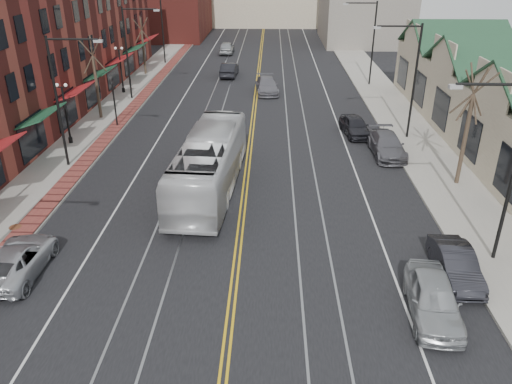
# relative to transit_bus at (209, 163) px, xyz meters

# --- Properties ---
(ground) EXTENTS (160.00, 160.00, 0.00)m
(ground) POSITION_rel_transit_bus_xyz_m (2.00, -12.90, -1.65)
(ground) COLOR black
(ground) RESTS_ON ground
(sidewalk_left) EXTENTS (4.00, 120.00, 0.15)m
(sidewalk_left) POSITION_rel_transit_bus_xyz_m (-10.00, 7.10, -1.58)
(sidewalk_left) COLOR gray
(sidewalk_left) RESTS_ON ground
(sidewalk_right) EXTENTS (4.00, 120.00, 0.15)m
(sidewalk_right) POSITION_rel_transit_bus_xyz_m (14.00, 7.10, -1.58)
(sidewalk_right) COLOR gray
(sidewalk_right) RESTS_ON ground
(building_left) EXTENTS (10.00, 50.00, 11.00)m
(building_left) POSITION_rel_transit_bus_xyz_m (-17.00, 14.10, 3.85)
(building_left) COLOR maroon
(building_left) RESTS_ON ground
(backdrop_right) EXTENTS (12.00, 16.00, 11.00)m
(backdrop_right) POSITION_rel_transit_bus_xyz_m (17.00, 52.10, 3.85)
(backdrop_right) COLOR slate
(backdrop_right) RESTS_ON ground
(streetlight_l_1) EXTENTS (3.33, 0.25, 8.00)m
(streetlight_l_1) POSITION_rel_transit_bus_xyz_m (-9.05, 3.10, 3.37)
(streetlight_l_1) COLOR black
(streetlight_l_1) RESTS_ON sidewalk_left
(streetlight_l_2) EXTENTS (3.33, 0.25, 8.00)m
(streetlight_l_2) POSITION_rel_transit_bus_xyz_m (-9.05, 19.10, 3.37)
(streetlight_l_2) COLOR black
(streetlight_l_2) RESTS_ON sidewalk_left
(streetlight_l_3) EXTENTS (3.33, 0.25, 8.00)m
(streetlight_l_3) POSITION_rel_transit_bus_xyz_m (-9.05, 35.10, 3.37)
(streetlight_l_3) COLOR black
(streetlight_l_3) RESTS_ON sidewalk_left
(streetlight_r_0) EXTENTS (3.33, 0.25, 8.00)m
(streetlight_r_0) POSITION_rel_transit_bus_xyz_m (13.05, -6.90, 3.37)
(streetlight_r_0) COLOR black
(streetlight_r_0) RESTS_ON sidewalk_right
(streetlight_r_1) EXTENTS (3.33, 0.25, 8.00)m
(streetlight_r_1) POSITION_rel_transit_bus_xyz_m (13.05, 9.10, 3.37)
(streetlight_r_1) COLOR black
(streetlight_r_1) RESTS_ON sidewalk_right
(streetlight_r_2) EXTENTS (3.33, 0.25, 8.00)m
(streetlight_r_2) POSITION_rel_transit_bus_xyz_m (13.05, 25.10, 3.37)
(streetlight_r_2) COLOR black
(streetlight_r_2) RESTS_ON sidewalk_right
(lamppost_l_2) EXTENTS (0.84, 0.28, 4.27)m
(lamppost_l_2) POSITION_rel_transit_bus_xyz_m (-10.80, 7.10, 0.55)
(lamppost_l_2) COLOR black
(lamppost_l_2) RESTS_ON sidewalk_left
(lamppost_l_3) EXTENTS (0.84, 0.28, 4.27)m
(lamppost_l_3) POSITION_rel_transit_bus_xyz_m (-10.80, 21.10, 0.55)
(lamppost_l_3) COLOR black
(lamppost_l_3) RESTS_ON sidewalk_left
(tree_left_near) EXTENTS (1.78, 1.37, 6.48)m
(tree_left_near) POSITION_rel_transit_bus_xyz_m (-10.50, 13.10, 1.86)
(tree_left_near) COLOR #382B21
(tree_left_near) RESTS_ON sidewalk_left
(tree_left_far) EXTENTS (1.66, 1.28, 6.02)m
(tree_left_far) POSITION_rel_transit_bus_xyz_m (-10.50, 29.10, 1.63)
(tree_left_far) COLOR #382B21
(tree_left_far) RESTS_ON sidewalk_left
(tree_right_mid) EXTENTS (1.90, 1.46, 6.93)m
(tree_right_mid) POSITION_rel_transit_bus_xyz_m (14.50, 1.10, 2.10)
(tree_right_mid) COLOR #382B21
(tree_right_mid) RESTS_ON sidewalk_right
(manhole_far) EXTENTS (0.60, 0.60, 0.02)m
(manhole_far) POSITION_rel_transit_bus_xyz_m (-9.20, -4.90, -1.49)
(manhole_far) COLOR #592D19
(manhole_far) RESTS_ON sidewalk_left
(traffic_signal) EXTENTS (0.18, 0.15, 3.80)m
(traffic_signal) POSITION_rel_transit_bus_xyz_m (-8.60, 11.10, 0.70)
(traffic_signal) COLOR black
(traffic_signal) RESTS_ON sidewalk_left
(transit_bus) EXTENTS (3.56, 12.01, 3.30)m
(transit_bus) POSITION_rel_transit_bus_xyz_m (0.00, 0.00, 0.00)
(transit_bus) COLOR silver
(transit_bus) RESTS_ON ground
(parked_suv) EXTENTS (2.23, 4.78, 1.32)m
(parked_suv) POSITION_rel_transit_bus_xyz_m (-7.30, -8.52, -0.99)
(parked_suv) COLOR #B5B7BD
(parked_suv) RESTS_ON ground
(parked_car_a) EXTENTS (2.19, 4.58, 1.51)m
(parked_car_a) POSITION_rel_transit_bus_xyz_m (9.66, -10.72, -0.90)
(parked_car_a) COLOR #A4A8AC
(parked_car_a) RESTS_ON ground
(parked_car_b) EXTENTS (1.46, 4.06, 1.33)m
(parked_car_b) POSITION_rel_transit_bus_xyz_m (11.30, -8.28, -0.98)
(parked_car_b) COLOR #222228
(parked_car_b) RESTS_ON ground
(parked_car_c) EXTENTS (2.10, 4.98, 1.44)m
(parked_car_c) POSITION_rel_transit_bus_xyz_m (11.30, 5.80, -0.93)
(parked_car_c) COLOR #5D5C63
(parked_car_c) RESTS_ON ground
(parked_car_d) EXTENTS (2.20, 4.35, 1.42)m
(parked_car_d) POSITION_rel_transit_bus_xyz_m (9.76, 9.82, -0.94)
(parked_car_d) COLOR black
(parked_car_d) RESTS_ON ground
(distant_car_left) EXTENTS (1.81, 4.61, 1.49)m
(distant_car_left) POSITION_rel_transit_bus_xyz_m (-1.14, 28.65, -0.90)
(distant_car_left) COLOR black
(distant_car_left) RESTS_ON ground
(distant_car_right) EXTENTS (2.49, 5.17, 1.45)m
(distant_car_right) POSITION_rel_transit_bus_xyz_m (3.04, 21.81, -0.93)
(distant_car_right) COLOR slate
(distant_car_right) RESTS_ON ground
(distant_car_far) EXTENTS (1.88, 4.64, 1.58)m
(distant_car_far) POSITION_rel_transit_bus_xyz_m (-2.54, 41.92, -0.86)
(distant_car_far) COLOR #979B9E
(distant_car_far) RESTS_ON ground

